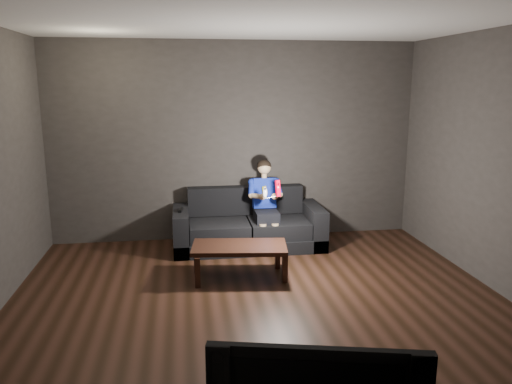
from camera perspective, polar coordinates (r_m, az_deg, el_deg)
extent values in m
plane|color=black|center=(4.84, 0.93, -13.94)|extent=(5.00, 5.00, 0.00)
cube|color=#36312E|center=(6.86, -2.40, 5.74)|extent=(5.00, 0.04, 2.70)
cube|color=#36312E|center=(2.07, 12.46, -10.58)|extent=(5.00, 0.04, 2.70)
cube|color=silver|center=(4.37, 1.07, 19.68)|extent=(5.00, 5.00, 0.02)
cube|color=black|center=(6.67, -0.86, -5.58)|extent=(1.96, 0.85, 0.17)
cube|color=black|center=(6.49, -4.21, -4.40)|extent=(0.76, 0.60, 0.20)
cube|color=black|center=(6.59, 2.62, -4.12)|extent=(0.76, 0.60, 0.20)
cube|color=black|center=(6.85, -1.23, -0.92)|extent=(1.57, 0.20, 0.38)
cube|color=black|center=(6.57, -8.55, -4.35)|extent=(0.20, 0.85, 0.53)
cube|color=black|center=(6.78, 6.56, -3.75)|extent=(0.20, 0.85, 0.53)
cube|color=black|center=(6.50, 1.20, -2.78)|extent=(0.30, 0.38, 0.14)
cube|color=#11069E|center=(6.62, 0.93, -0.09)|extent=(0.30, 0.21, 0.42)
cube|color=yellow|center=(6.53, 1.05, 0.26)|extent=(0.09, 0.09, 0.10)
cube|color=#AD1E08|center=(6.53, 1.06, 0.25)|extent=(0.06, 0.06, 0.06)
cylinder|color=#DDB484|center=(6.58, 0.94, 1.85)|extent=(0.07, 0.07, 0.06)
sphere|color=#DDB484|center=(6.56, 0.94, 2.83)|extent=(0.18, 0.18, 0.18)
ellipsoid|color=black|center=(6.56, 0.93, 3.01)|extent=(0.19, 0.19, 0.16)
cylinder|color=#11069E|center=(6.52, -0.57, 0.37)|extent=(0.08, 0.22, 0.19)
cylinder|color=#11069E|center=(6.58, 2.60, 0.47)|extent=(0.08, 0.22, 0.19)
cylinder|color=#DDB484|center=(6.38, 0.11, -0.30)|extent=(0.14, 0.24, 0.10)
cylinder|color=#DDB484|center=(6.43, 2.47, -0.22)|extent=(0.14, 0.24, 0.10)
sphere|color=#DDB484|center=(6.30, 0.73, -0.56)|extent=(0.08, 0.08, 0.08)
sphere|color=#DDB484|center=(6.33, 2.15, -0.51)|extent=(0.08, 0.08, 0.08)
cylinder|color=#DDB484|center=(6.36, 0.78, -5.17)|extent=(0.09, 0.09, 0.34)
cylinder|color=#DDB484|center=(6.39, 2.19, -5.10)|extent=(0.09, 0.09, 0.34)
cube|color=red|center=(6.09, 2.52, 0.42)|extent=(0.07, 0.09, 0.20)
cube|color=#6B000C|center=(6.06, 2.57, 0.91)|extent=(0.03, 0.02, 0.03)
cylinder|color=silver|center=(6.07, 2.56, 0.25)|extent=(0.02, 0.01, 0.02)
ellipsoid|color=silver|center=(6.08, 1.04, -0.05)|extent=(0.07, 0.09, 0.15)
cylinder|color=black|center=(6.04, 1.09, 0.37)|extent=(0.03, 0.01, 0.03)
cube|color=black|center=(6.45, -8.63, -2.06)|extent=(0.06, 0.17, 0.03)
cube|color=black|center=(6.49, -8.63, -1.80)|extent=(0.02, 0.02, 0.00)
cube|color=black|center=(5.58, -1.91, -6.33)|extent=(1.10, 0.65, 0.05)
cube|color=black|center=(5.41, -6.70, -9.14)|extent=(0.06, 0.06, 0.33)
cube|color=black|center=(5.51, 3.31, -8.66)|extent=(0.06, 0.06, 0.33)
cube|color=black|center=(5.81, -6.83, -7.60)|extent=(0.06, 0.06, 0.33)
cube|color=black|center=(5.91, 2.47, -7.19)|extent=(0.06, 0.06, 0.33)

